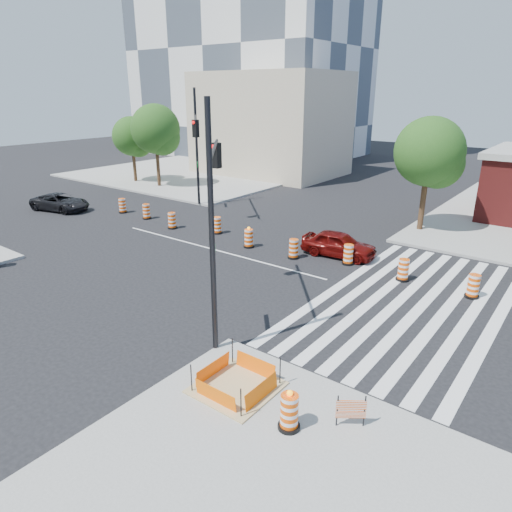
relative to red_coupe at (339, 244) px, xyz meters
The scene contains 24 objects.
ground 6.74m from the red_coupe, 151.57° to the right, with size 120.00×120.00×0.00m, color black.
sidewalk_nw 28.12m from the red_coupe, 148.22° to the left, with size 22.00×22.00×0.15m, color gray.
crosswalk_east 6.01m from the red_coupe, 32.29° to the right, with size 6.75×13.50×0.01m.
lane_centerline 6.74m from the red_coupe, 151.57° to the right, with size 14.00×0.12×0.01m, color silver.
excavation_pit 12.59m from the red_coupe, 75.72° to the right, with size 2.20×2.20×0.90m.
beige_midrise 26.32m from the red_coupe, 133.58° to the left, with size 14.00×10.00×10.00m, color #B8A98D.
red_coupe is the anchor object (origin of this frame).
dark_suv 21.02m from the red_coupe, behind, with size 2.03×4.41×1.23m, color black.
signal_pole_se 10.49m from the red_coupe, 89.67° to the right, with size 3.95×4.71×7.95m.
signal_pole_nw 13.53m from the red_coupe, 168.67° to the left, with size 4.49×4.59×8.30m.
pit_drum 13.69m from the red_coupe, 67.61° to the right, with size 0.58×0.58×1.14m.
barricade 13.29m from the red_coupe, 61.14° to the right, with size 0.65×0.48×0.91m.
tree_north_a 26.15m from the red_coupe, 164.63° to the left, with size 3.57×3.57×6.06m.
tree_north_b 22.85m from the red_coupe, 162.71° to the left, with size 4.25×4.25×7.23m.
tree_north_c 8.44m from the red_coupe, 74.95° to the left, with size 4.06×4.06×6.90m.
median_drum_0 16.60m from the red_coupe, behind, with size 0.60×0.60×1.02m.
median_drum_1 13.96m from the red_coupe, behind, with size 0.60×0.60×1.02m.
median_drum_2 10.94m from the red_coupe, behind, with size 0.60×0.60×1.02m.
median_drum_3 7.85m from the red_coupe, behind, with size 0.60×0.60×1.02m.
median_drum_4 4.97m from the red_coupe, 160.01° to the right, with size 0.60×0.60×1.18m.
median_drum_5 2.42m from the red_coupe, 135.44° to the right, with size 0.60×0.60×1.02m.
median_drum_6 1.23m from the red_coupe, 39.05° to the right, with size 0.60×0.60×1.02m.
median_drum_7 4.06m from the red_coupe, 16.28° to the right, with size 0.60×0.60×1.02m.
median_drum_8 7.00m from the red_coupe, ahead, with size 0.60×0.60×1.02m.
Camera 1 is at (16.15, -17.47, 8.24)m, focal length 32.00 mm.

